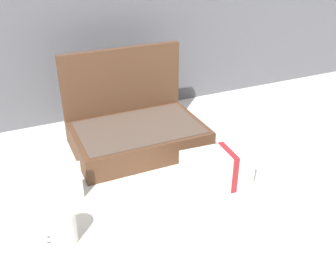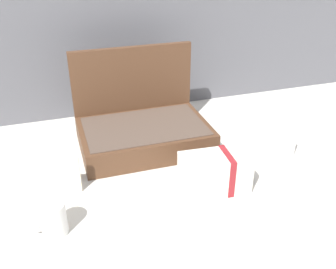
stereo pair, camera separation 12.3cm
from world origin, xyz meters
TOP-DOWN VIEW (x-y plane):
  - ground_plane at (0.00, 0.00)m, footprint 6.00×6.00m
  - open_suitcase at (-0.05, 0.23)m, footprint 0.48×0.34m
  - cream_toiletry_bag at (0.10, -0.14)m, footprint 0.23×0.12m
  - coffee_mug at (-0.41, -0.19)m, footprint 0.11×0.07m
  - info_card_left at (0.39, -0.04)m, footprint 0.13×0.02m
  - poster_card_right at (-0.37, -0.01)m, footprint 0.11×0.02m

SIDE VIEW (x-z plane):
  - ground_plane at x=0.00m, z-range 0.00..0.00m
  - coffee_mug at x=-0.41m, z-range 0.00..0.10m
  - info_card_left at x=0.39m, z-range 0.00..0.12m
  - cream_toiletry_bag at x=0.10m, z-range 0.00..0.13m
  - poster_card_right at x=-0.37m, z-range 0.00..0.13m
  - open_suitcase at x=-0.05m, z-range -0.10..0.25m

